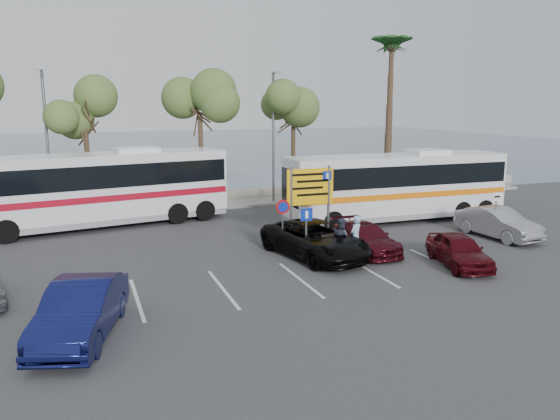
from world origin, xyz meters
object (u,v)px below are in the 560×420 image
object	(u,v)px
street_lamp_right	(274,131)
car_red	(459,250)
suv_black	(315,240)
pedestrian_far	(341,238)
car_silver_b	(498,223)
coach_bus_right	(396,188)
coach_bus_left	(100,191)
car_blue	(81,310)
street_lamp_left	(47,135)
direction_sign	(310,193)
car_maroon	(366,238)
pedestrian_near	(356,237)

from	to	relation	value
street_lamp_right	car_red	bearing A→B (deg)	-81.36
suv_black	pedestrian_far	size ratio (longest dim) A/B	3.21
suv_black	car_silver_b	size ratio (longest dim) A/B	1.25
coach_bus_right	pedestrian_far	xyz separation A→B (m)	(-6.04, -5.50, -0.93)
coach_bus_left	car_blue	xyz separation A→B (m)	(-1.16, -14.00, -1.10)
street_lamp_left	direction_sign	size ratio (longest dim) A/B	2.23
coach_bus_right	car_silver_b	distance (m)	5.69
car_maroon	pedestrian_near	xyz separation A→B (m)	(-0.90, -0.73, 0.29)
street_lamp_right	car_blue	size ratio (longest dim) A/B	1.71
direction_sign	car_blue	world-z (taller)	direction_sign
car_silver_b	pedestrian_near	bearing A→B (deg)	-179.85
street_lamp_left	direction_sign	xyz separation A→B (m)	(11.00, -10.32, -2.17)
street_lamp_left	pedestrian_near	distance (m)	17.89
coach_bus_right	suv_black	world-z (taller)	coach_bus_right
car_maroon	pedestrian_far	distance (m)	1.54
car_blue	pedestrian_near	bearing A→B (deg)	38.41
car_blue	coach_bus_right	bearing A→B (deg)	48.32
street_lamp_left	coach_bus_right	bearing A→B (deg)	-21.86
coach_bus_right	car_red	xyz separation A→B (m)	(-2.20, -8.12, -1.13)
street_lamp_left	car_maroon	bearing A→B (deg)	-42.98
car_blue	car_maroon	size ratio (longest dim) A/B	1.12
direction_sign	pedestrian_far	distance (m)	2.75
street_lamp_left	car_blue	bearing A→B (deg)	-85.69
street_lamp_left	pedestrian_near	bearing A→B (deg)	-46.72
street_lamp_left	car_red	bearing A→B (deg)	-44.69
car_blue	suv_black	distance (m)	10.49
car_silver_b	pedestrian_near	xyz separation A→B (m)	(-8.00, -0.73, 0.19)
street_lamp_left	pedestrian_far	size ratio (longest dim) A/B	4.74
car_silver_b	street_lamp_left	bearing A→B (deg)	143.96
street_lamp_left	car_blue	size ratio (longest dim) A/B	1.71
street_lamp_right	car_maroon	xyz separation A→B (m)	(-0.10, -12.02, -3.99)
street_lamp_left	suv_black	bearing A→B (deg)	-48.86
direction_sign	pedestrian_far	xyz separation A→B (m)	(0.46, -2.20, -1.59)
street_lamp_left	car_silver_b	size ratio (longest dim) A/B	1.85
car_maroon	street_lamp_left	bearing A→B (deg)	137.24
car_silver_b	pedestrian_near	distance (m)	8.03
coach_bus_right	pedestrian_far	distance (m)	8.22
car_maroon	car_red	world-z (taller)	car_red
street_lamp_left	car_maroon	xyz separation A→B (m)	(12.90, -12.02, -3.99)
coach_bus_left	pedestrian_far	xyz separation A→B (m)	(9.02, -9.50, -1.03)
coach_bus_right	car_silver_b	size ratio (longest dim) A/B	2.84
car_red	pedestrian_near	xyz separation A→B (m)	(-3.30, 2.39, 0.25)
pedestrian_near	car_red	bearing A→B (deg)	111.72
car_red	street_lamp_left	bearing A→B (deg)	148.78
street_lamp_right	car_silver_b	size ratio (longest dim) A/B	1.85
car_red	pedestrian_far	xyz separation A→B (m)	(-3.84, 2.62, 0.20)
coach_bus_left	car_blue	distance (m)	14.09
street_lamp_right	pedestrian_far	size ratio (longest dim) A/B	4.74
coach_bus_left	car_silver_b	world-z (taller)	coach_bus_left
street_lamp_left	car_silver_b	bearing A→B (deg)	-31.00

